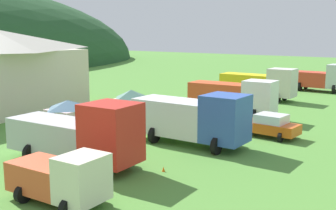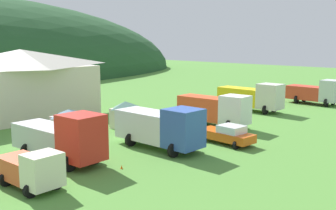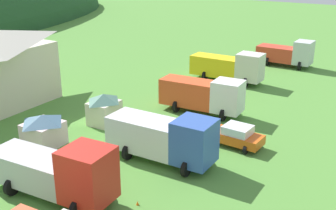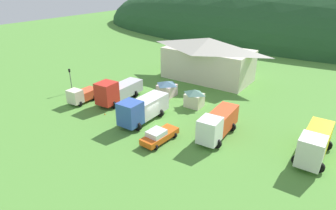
{
  "view_description": "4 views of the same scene",
  "coord_description": "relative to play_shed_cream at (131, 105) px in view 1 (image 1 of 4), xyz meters",
  "views": [
    {
      "loc": [
        -24.52,
        -14.83,
        7.49
      ],
      "look_at": [
        0.08,
        2.16,
        2.23
      ],
      "focal_mm": 45.39,
      "sensor_mm": 36.0,
      "label": 1
    },
    {
      "loc": [
        -24.29,
        -22.63,
        8.86
      ],
      "look_at": [
        3.93,
        3.16,
        2.56
      ],
      "focal_mm": 43.49,
      "sensor_mm": 36.0,
      "label": 2
    },
    {
      "loc": [
        -24.13,
        -14.65,
        14.07
      ],
      "look_at": [
        3.57,
        1.8,
        2.29
      ],
      "focal_mm": 45.45,
      "sensor_mm": 36.0,
      "label": 3
    },
    {
      "loc": [
        21.19,
        -27.12,
        17.73
      ],
      "look_at": [
        1.77,
        1.12,
        2.4
      ],
      "focal_mm": 30.96,
      "sensor_mm": 36.0,
      "label": 4
    }
  ],
  "objects": [
    {
      "name": "play_shed_cream",
      "position": [
        0.0,
        0.0,
        0.0
      ],
      "size": [
        2.64,
        2.28,
        2.69
      ],
      "color": "beige",
      "rests_on": "ground"
    },
    {
      "name": "crane_truck_red",
      "position": [
        -10.56,
        -5.09,
        0.42
      ],
      "size": [
        3.54,
        8.48,
        3.74
      ],
      "rotation": [
        0.0,
        0.0,
        -1.53
      ],
      "color": "red",
      "rests_on": "ground"
    },
    {
      "name": "traffic_cone_mid_row",
      "position": [
        -8.83,
        -9.5,
        -1.39
      ],
      "size": [
        0.36,
        0.36,
        0.53
      ],
      "primitive_type": "cone",
      "color": "orange",
      "rests_on": "ground"
    },
    {
      "name": "play_shed_pink",
      "position": [
        -5.75,
        1.24,
        -0.11
      ],
      "size": [
        2.77,
        2.72,
        2.48
      ],
      "color": "beige",
      "rests_on": "ground"
    },
    {
      "name": "ground_plane",
      "position": [
        -2.19,
        -7.31,
        -1.39
      ],
      "size": [
        200.0,
        200.0,
        0.0
      ],
      "primitive_type": "plane",
      "color": "#518C38"
    },
    {
      "name": "light_truck_cream",
      "position": [
        -14.86,
        -8.37,
        -0.18
      ],
      "size": [
        2.6,
        4.72,
        2.38
      ],
      "rotation": [
        0.0,
        0.0,
        -1.54
      ],
      "color": "beige",
      "rests_on": "ground"
    },
    {
      "name": "box_truck_blue",
      "position": [
        -3.27,
        -8.01,
        0.47
      ],
      "size": [
        3.34,
        7.88,
        3.55
      ],
      "rotation": [
        0.0,
        0.0,
        -1.57
      ],
      "color": "#3356AD",
      "rests_on": "ground"
    },
    {
      "name": "service_pickup_orange",
      "position": [
        1.64,
        -11.02,
        -0.56
      ],
      "size": [
        2.57,
        5.15,
        1.66
      ],
      "rotation": [
        0.0,
        0.0,
        -1.65
      ],
      "color": "#E15816",
      "rests_on": "ground"
    },
    {
      "name": "heavy_rig_white",
      "position": [
        6.67,
        -6.15,
        0.42
      ],
      "size": [
        3.27,
        7.72,
        3.35
      ],
      "rotation": [
        0.0,
        0.0,
        -1.53
      ],
      "color": "white",
      "rests_on": "ground"
    },
    {
      "name": "tow_truck_silver",
      "position": [
        27.21,
        -8.01,
        0.3
      ],
      "size": [
        3.48,
        6.92,
        3.43
      ],
      "rotation": [
        0.0,
        0.0,
        -1.6
      ],
      "color": "silver",
      "rests_on": "ground"
    },
    {
      "name": "traffic_cone_near_pickup",
      "position": [
        3.55,
        -2.4,
        -1.39
      ],
      "size": [
        0.36,
        0.36,
        0.6
      ],
      "primitive_type": "cone",
      "color": "orange",
      "rests_on": "ground"
    },
    {
      "name": "flatbed_truck_yellow",
      "position": [
        16.94,
        -4.36,
        0.41
      ],
      "size": [
        3.17,
        8.22,
        3.52
      ],
      "rotation": [
        0.0,
        0.0,
        -1.58
      ],
      "color": "silver",
      "rests_on": "ground"
    }
  ]
}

